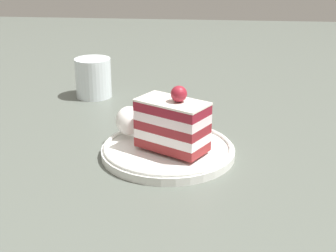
% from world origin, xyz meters
% --- Properties ---
extents(ground_plane, '(2.40, 2.40, 0.00)m').
position_xyz_m(ground_plane, '(0.00, 0.00, 0.00)').
color(ground_plane, '#515850').
extents(dessert_plate, '(0.20, 0.20, 0.02)m').
position_xyz_m(dessert_plate, '(-0.02, -0.02, 0.01)').
color(dessert_plate, white).
rests_on(dessert_plate, ground_plane).
extents(cake_slice, '(0.11, 0.10, 0.10)m').
position_xyz_m(cake_slice, '(-0.01, -0.03, 0.05)').
color(cake_slice, maroon).
rests_on(cake_slice, dessert_plate).
extents(whipped_cream_dollop, '(0.04, 0.04, 0.04)m').
position_xyz_m(whipped_cream_dollop, '(-0.08, 0.02, 0.04)').
color(whipped_cream_dollop, white).
rests_on(whipped_cream_dollop, dessert_plate).
extents(fork, '(0.02, 0.12, 0.00)m').
position_xyz_m(fork, '(-0.02, 0.06, 0.02)').
color(fork, silver).
rests_on(fork, dessert_plate).
extents(drink_glass_near, '(0.07, 0.07, 0.08)m').
position_xyz_m(drink_glass_near, '(-0.19, 0.25, 0.03)').
color(drink_glass_near, silver).
rests_on(drink_glass_near, ground_plane).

